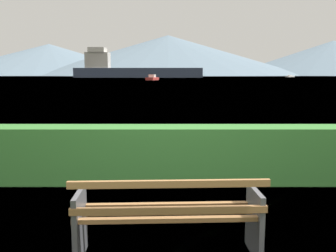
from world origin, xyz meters
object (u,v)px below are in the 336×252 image
Objects in this scene: cargo_ship_large at (129,69)px; sailboat_mid at (95,76)px; tender_far at (152,78)px; fishing_boat_near at (290,76)px; park_bench at (168,216)px.

sailboat_mid is at bearing 123.49° from cargo_ship_large.
cargo_ship_large is 10.17× the size of tender_far.
fishing_boat_near is at bearing 21.01° from cargo_ship_large.
cargo_ship_large is 9.79× the size of fishing_boat_near.
fishing_boat_near is 134.91m from sailboat_mid.
park_bench is 113.28m from tender_far.
park_bench is 255.39m from sailboat_mid.
fishing_boat_near is at bearing 71.33° from park_bench.
tender_far is (17.65, -94.48, -4.13)m from cargo_ship_large.
cargo_ship_large reaches higher than sailboat_mid.
park_bench is 0.03× the size of cargo_ship_large.
cargo_ship_large is 96.21m from tender_far.
park_bench is at bearing -83.77° from cargo_ship_large.
sailboat_mid reaches higher than fishing_boat_near.
park_bench is at bearing -78.51° from sailboat_mid.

